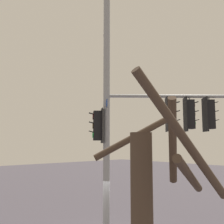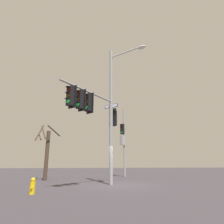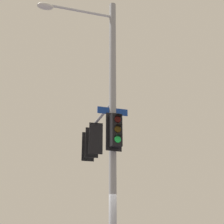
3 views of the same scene
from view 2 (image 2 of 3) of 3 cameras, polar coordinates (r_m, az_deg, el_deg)
The scene contains 5 objects.
ground_plane at distance 13.23m, azimuth 2.06°, elevation -20.73°, with size 80.00×80.00×0.00m, color #3B363D.
main_signal_pole_assembly at distance 12.89m, azimuth -2.81°, elevation 2.18°, with size 4.23×5.46×9.79m.
secondary_pole_assembly at distance 20.96m, azimuth 3.33°, elevation -7.75°, with size 0.63×0.64×7.18m.
fire_hydrant at distance 10.22m, azimuth -22.34°, elevation -19.58°, with size 0.38×0.24×0.73m.
bare_tree_behind_pole at distance 17.32m, azimuth -18.76°, elevation -10.90°, with size 1.88×1.91×4.67m.
Camera 2 is at (13.02, -1.83, 1.42)m, focal length 31.07 mm.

